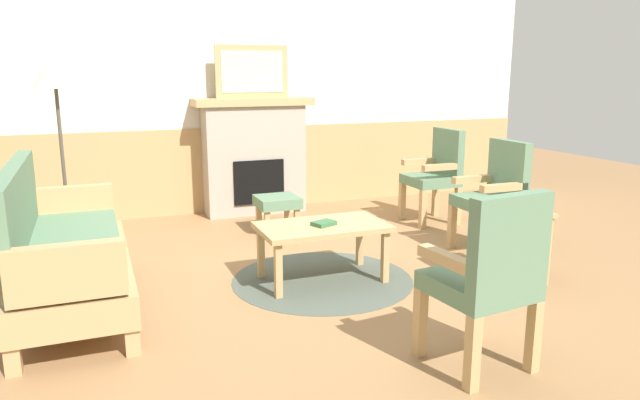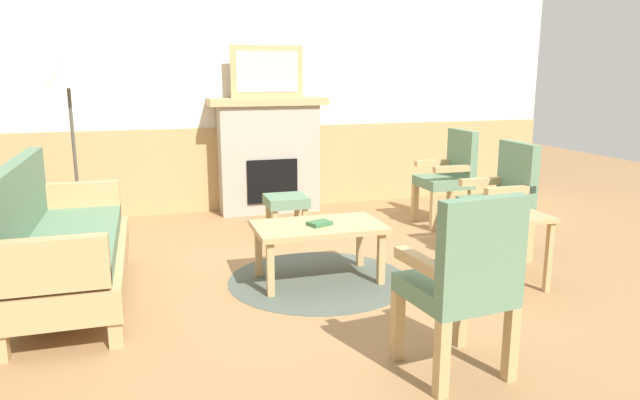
% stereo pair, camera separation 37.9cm
% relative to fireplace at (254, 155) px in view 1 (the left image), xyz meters
% --- Properties ---
extents(ground_plane, '(14.00, 14.00, 0.00)m').
position_rel_fireplace_xyz_m(ground_plane, '(0.00, -2.35, -0.65)').
color(ground_plane, '#997047').
extents(wall_back, '(7.20, 0.14, 2.70)m').
position_rel_fireplace_xyz_m(wall_back, '(0.00, 0.25, 0.66)').
color(wall_back, silver).
rests_on(wall_back, ground_plane).
extents(fireplace, '(1.30, 0.44, 1.28)m').
position_rel_fireplace_xyz_m(fireplace, '(0.00, 0.00, 0.00)').
color(fireplace, '#A39989').
rests_on(fireplace, ground_plane).
extents(framed_picture, '(0.80, 0.04, 0.56)m').
position_rel_fireplace_xyz_m(framed_picture, '(0.00, 0.00, 0.91)').
color(framed_picture, tan).
rests_on(framed_picture, fireplace).
extents(couch, '(0.70, 1.80, 0.98)m').
position_rel_fireplace_xyz_m(couch, '(-1.90, -2.21, -0.26)').
color(couch, tan).
rests_on(couch, ground_plane).
extents(coffee_table, '(0.96, 0.56, 0.44)m').
position_rel_fireplace_xyz_m(coffee_table, '(-0.11, -2.33, -0.27)').
color(coffee_table, tan).
rests_on(coffee_table, ground_plane).
extents(round_rug, '(1.38, 1.38, 0.01)m').
position_rel_fireplace_xyz_m(round_rug, '(-0.11, -2.33, -0.65)').
color(round_rug, '#4C564C').
rests_on(round_rug, ground_plane).
extents(book_on_table, '(0.20, 0.17, 0.03)m').
position_rel_fireplace_xyz_m(book_on_table, '(-0.11, -2.36, -0.20)').
color(book_on_table, '#33663D').
rests_on(book_on_table, coffee_table).
extents(footstool, '(0.40, 0.40, 0.36)m').
position_rel_fireplace_xyz_m(footstool, '(-0.02, -0.90, -0.37)').
color(footstool, tan).
rests_on(footstool, ground_plane).
extents(armchair_near_fireplace, '(0.49, 0.49, 0.98)m').
position_rel_fireplace_xyz_m(armchair_near_fireplace, '(1.56, -2.20, -0.11)').
color(armchair_near_fireplace, tan).
rests_on(armchair_near_fireplace, ground_plane).
extents(armchair_by_window_left, '(0.48, 0.48, 0.98)m').
position_rel_fireplace_xyz_m(armchair_by_window_left, '(1.67, -1.10, -0.11)').
color(armchair_by_window_left, tan).
rests_on(armchair_by_window_left, ground_plane).
extents(armchair_front_left, '(0.53, 0.53, 0.98)m').
position_rel_fireplace_xyz_m(armchair_front_left, '(0.18, -3.91, -0.11)').
color(armchair_front_left, tan).
rests_on(armchair_front_left, ground_plane).
extents(side_table, '(0.44, 0.44, 0.55)m').
position_rel_fireplace_xyz_m(side_table, '(1.22, -2.86, -0.22)').
color(side_table, tan).
rests_on(side_table, ground_plane).
extents(floor_lamp_by_couch, '(0.36, 0.36, 1.68)m').
position_rel_fireplace_xyz_m(floor_lamp_by_couch, '(-1.91, -0.99, 0.80)').
color(floor_lamp_by_couch, '#332D28').
rests_on(floor_lamp_by_couch, ground_plane).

